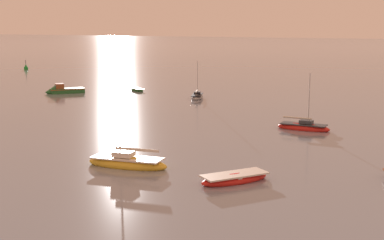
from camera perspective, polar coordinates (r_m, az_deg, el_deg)
The scene contains 7 objects.
sailboat_moored_0 at distance 74.80m, azimuth 0.54°, elevation 2.46°, with size 3.22×4.96×5.34m.
sailboat_moored_1 at distance 53.43m, azimuth 11.52°, elevation -0.73°, with size 5.12×1.69×5.70m.
sailboat_moored_2 at distance 39.09m, azimuth -6.74°, elevation -4.43°, with size 6.22×2.86×6.71m.
rowboat_moored_4 at distance 83.55m, azimuth -5.73°, elevation 3.14°, with size 3.59×2.79×0.55m.
motorboat_moored_2 at distance 82.48m, azimuth -13.43°, elevation 2.95°, with size 5.07×5.59×2.14m.
rowboat_moored_5 at distance 35.30m, azimuth 4.44°, elevation -6.11°, with size 4.00×4.83×0.75m.
channel_buoy at distance 128.27m, azimuth -16.89°, elevation 5.25°, with size 0.90×0.90×2.30m.
Camera 1 is at (47.89, -7.37, 9.92)m, focal length 51.28 mm.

